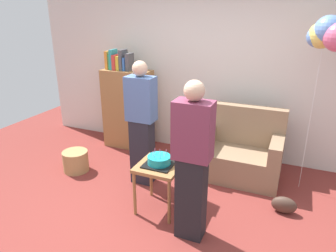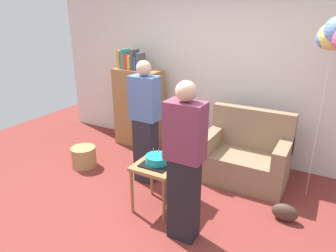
{
  "view_description": "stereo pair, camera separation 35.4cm",
  "coord_description": "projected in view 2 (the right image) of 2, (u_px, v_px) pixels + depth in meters",
  "views": [
    {
      "loc": [
        1.26,
        -2.57,
        2.2
      ],
      "look_at": [
        -0.04,
        0.48,
        0.95
      ],
      "focal_mm": 33.17,
      "sensor_mm": 36.0,
      "label": 1
    },
    {
      "loc": [
        1.58,
        -2.41,
        2.2
      ],
      "look_at": [
        -0.04,
        0.48,
        0.95
      ],
      "focal_mm": 33.17,
      "sensor_mm": 36.0,
      "label": 2
    }
  ],
  "objects": [
    {
      "name": "birthday_cake",
      "position": [
        157.0,
        160.0,
        3.45
      ],
      "size": [
        0.32,
        0.32,
        0.17
      ],
      "color": "black",
      "rests_on": "side_table"
    },
    {
      "name": "wall_back",
      "position": [
        221.0,
        70.0,
        4.66
      ],
      "size": [
        6.0,
        0.1,
        2.7
      ],
      "primitive_type": "cube",
      "color": "silver",
      "rests_on": "ground_plane"
    },
    {
      "name": "side_table",
      "position": [
        157.0,
        171.0,
        3.5
      ],
      "size": [
        0.48,
        0.48,
        0.58
      ],
      "color": "olive",
      "rests_on": "ground_plane"
    },
    {
      "name": "bookshelf",
      "position": [
        139.0,
        106.0,
        5.17
      ],
      "size": [
        0.8,
        0.36,
        1.62
      ],
      "color": "olive",
      "rests_on": "ground_plane"
    },
    {
      "name": "couch",
      "position": [
        246.0,
        156.0,
        4.19
      ],
      "size": [
        1.1,
        0.7,
        0.96
      ],
      "color": "#8C7054",
      "rests_on": "ground_plane"
    },
    {
      "name": "handbag",
      "position": [
        285.0,
        212.0,
        3.42
      ],
      "size": [
        0.28,
        0.14,
        0.2
      ],
      "primitive_type": "ellipsoid",
      "color": "#473328",
      "rests_on": "ground_plane"
    },
    {
      "name": "person_blowing_candles",
      "position": [
        145.0,
        123.0,
        3.99
      ],
      "size": [
        0.36,
        0.22,
        1.63
      ],
      "rotation": [
        0.0,
        0.0,
        -0.24
      ],
      "color": "#23232D",
      "rests_on": "ground_plane"
    },
    {
      "name": "wicker_basket",
      "position": [
        84.0,
        157.0,
        4.6
      ],
      "size": [
        0.36,
        0.36,
        0.3
      ],
      "primitive_type": "cylinder",
      "color": "#A88451",
      "rests_on": "ground_plane"
    },
    {
      "name": "ground_plane",
      "position": [
        150.0,
        219.0,
        3.46
      ],
      "size": [
        8.0,
        8.0,
        0.0
      ],
      "primitive_type": "plane",
      "color": "maroon"
    },
    {
      "name": "person_holding_cake",
      "position": [
        184.0,
        164.0,
        2.93
      ],
      "size": [
        0.36,
        0.22,
        1.63
      ],
      "rotation": [
        0.0,
        0.0,
        2.61
      ],
      "color": "black",
      "rests_on": "ground_plane"
    }
  ]
}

